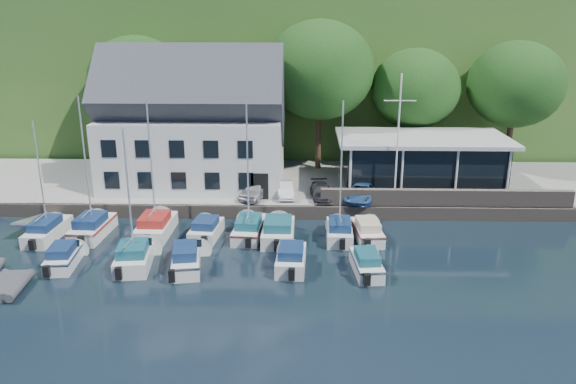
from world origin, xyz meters
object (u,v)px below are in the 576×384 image
club_pavilion (421,162)px  car_silver (256,189)px  boat_r1_3 (206,227)px  boat_r1_5 (278,229)px  car_white (285,189)px  harbor_building (194,131)px  dinghy_1 (7,284)px  boat_r2_3 (291,256)px  boat_r1_7 (367,229)px  boat_r1_0 (40,176)px  boat_r2_2 (186,256)px  boat_r2_4 (367,261)px  boat_r2_1 (129,193)px  boat_r1_4 (248,175)px  car_dgrey (322,191)px  flagpole (398,140)px  boat_r1_2 (152,170)px  car_blue (361,192)px  boat_r1_6 (341,176)px  boat_r2_0 (64,255)px  boat_r1_1 (86,170)px

club_pavilion → car_silver: bearing=-166.5°
boat_r1_3 → boat_r1_5: boat_r1_5 is taller
car_silver → car_white: car_silver is taller
harbor_building → dinghy_1: size_ratio=4.39×
car_white → boat_r2_3: 10.36m
car_silver → boat_r1_7: bearing=-16.4°
harbor_building → boat_r1_5: bearing=-52.9°
boat_r1_5 → boat_r2_3: size_ratio=1.14×
boat_r1_0 → boat_r2_2: bearing=-20.8°
boat_r1_0 → boat_r2_4: size_ratio=1.64×
boat_r1_0 → boat_r2_1: bearing=-28.5°
boat_r1_7 → boat_r2_1: (-14.15, -4.59, 3.87)m
boat_r1_4 → dinghy_1: boat_r1_4 is taller
car_dgrey → flagpole: 6.74m
boat_r1_2 → dinghy_1: size_ratio=2.75×
car_dgrey → harbor_building: bearing=154.2°
flagpole → boat_r1_2: (-16.56, -4.16, -1.15)m
car_white → boat_r1_3: car_white is taller
club_pavilion → flagpole: (-2.61, -4.00, 2.61)m
dinghy_1 → boat_r2_3: bearing=7.1°
harbor_building → car_dgrey: 11.42m
car_blue → boat_r1_6: (-1.91, -5.18, 2.70)m
boat_r1_7 → boat_r2_4: bearing=-102.2°
flagpole → boat_r2_0: 23.24m
club_pavilion → boat_r1_7: (-5.03, -8.57, -2.36)m
car_blue → dinghy_1: 23.99m
flagpole → boat_r1_7: size_ratio=1.67×
dinghy_1 → boat_r1_6: bearing=17.7°
car_blue → club_pavilion: bearing=51.5°
boat_r1_5 → boat_r1_7: bearing=3.4°
boat_r1_4 → boat_r2_1: (-6.30, -4.89, 0.33)m
flagpole → boat_r2_2: 17.09m
boat_r1_3 → boat_r1_4: 4.55m
car_blue → boat_r2_2: size_ratio=0.65×
car_white → boat_r1_0: (-15.51, -6.19, 2.73)m
boat_r2_1 → boat_r1_5: bearing=20.5°
car_white → boat_r1_0: bearing=-165.7°
boat_r1_1 → boat_r2_1: boat_r1_1 is taller
flagpole → boat_r1_2: size_ratio=1.03×
boat_r1_2 → boat_r2_2: size_ratio=1.54×
boat_r2_1 → boat_r1_2: bearing=83.0°
harbor_building → car_dgrey: harbor_building is taller
car_white → boat_r1_6: size_ratio=0.39×
club_pavilion → flagpole: 5.44m
boat_r1_2 → boat_r1_6: 12.31m
car_white → boat_r1_7: bearing=-53.2°
boat_r1_2 → boat_r1_5: size_ratio=1.51×
boat_r1_0 → boat_r2_0: 6.18m
car_white → boat_r1_1: boat_r1_1 is taller
boat_r1_3 → boat_r2_1: 6.96m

